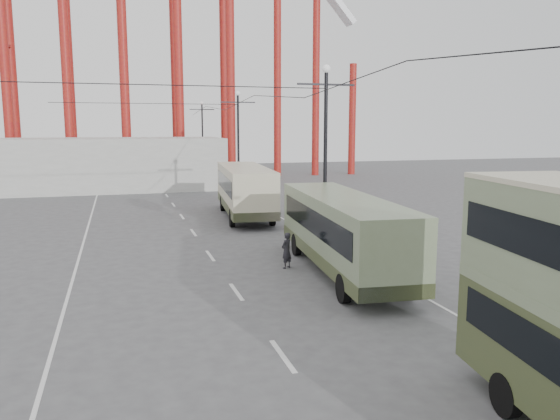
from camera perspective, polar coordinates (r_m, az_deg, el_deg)
name	(u,v)px	position (r m, az deg, el deg)	size (l,w,h in m)	color
road_markings	(202,240)	(29.96, -8.18, -3.15)	(12.52, 120.00, 0.01)	silver
lamp_post_mid	(325,154)	(29.36, 4.76, 5.87)	(3.20, 0.44, 9.32)	black
lamp_post_far	(238,142)	(50.49, -4.38, 7.05)	(3.20, 0.44, 9.32)	black
lamp_post_distant	(203,138)	(72.14, -8.09, 7.48)	(3.20, 0.44, 9.32)	black
fairground_shed	(108,164)	(56.46, -17.51, 4.64)	(22.00, 10.00, 5.00)	#A9A9A4
single_decker_green	(343,230)	(22.99, 6.57, -2.09)	(3.67, 11.67, 3.25)	#6D7A59
single_decker_cream	(245,189)	(37.06, -3.70, 2.21)	(3.84, 11.26, 3.44)	beige
pedestrian	(287,250)	(23.76, 0.69, -4.24)	(0.58, 0.38, 1.58)	black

